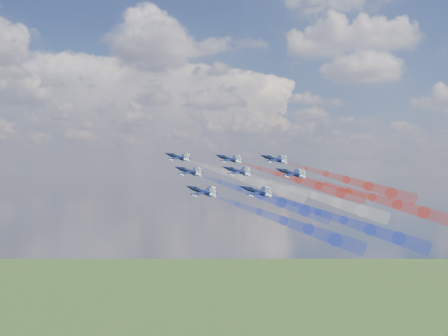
# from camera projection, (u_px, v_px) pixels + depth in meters

# --- Properties ---
(jet_lead) EXTENTS (13.58, 12.80, 7.31)m
(jet_lead) POSITION_uv_depth(u_px,v_px,m) (178.00, 157.00, 167.09)
(jet_lead) COLOR black
(trail_lead) EXTENTS (36.18, 23.42, 14.41)m
(trail_lead) POSITION_uv_depth(u_px,v_px,m) (242.00, 178.00, 153.36)
(trail_lead) COLOR white
(jet_inner_left) EXTENTS (13.58, 12.80, 7.31)m
(jet_inner_left) POSITION_uv_depth(u_px,v_px,m) (189.00, 171.00, 155.35)
(jet_inner_left) COLOR black
(trail_inner_left) EXTENTS (36.18, 23.42, 14.41)m
(trail_inner_left) POSITION_uv_depth(u_px,v_px,m) (260.00, 195.00, 141.62)
(trail_inner_left) COLOR #1A31E3
(jet_inner_right) EXTENTS (13.58, 12.80, 7.31)m
(jet_inner_right) POSITION_uv_depth(u_px,v_px,m) (229.00, 159.00, 167.96)
(jet_inner_right) COLOR black
(trail_inner_right) EXTENTS (36.18, 23.42, 14.41)m
(trail_inner_right) POSITION_uv_depth(u_px,v_px,m) (298.00, 180.00, 154.23)
(trail_inner_right) COLOR red
(jet_outer_left) EXTENTS (13.58, 12.80, 7.31)m
(jet_outer_left) POSITION_uv_depth(u_px,v_px,m) (202.00, 191.00, 139.87)
(jet_outer_left) COLOR black
(trail_outer_left) EXTENTS (36.18, 23.42, 14.41)m
(trail_outer_left) POSITION_uv_depth(u_px,v_px,m) (283.00, 220.00, 126.14)
(trail_outer_left) COLOR #1A31E3
(jet_center_third) EXTENTS (13.58, 12.80, 7.31)m
(jet_center_third) POSITION_uv_depth(u_px,v_px,m) (237.00, 171.00, 154.51)
(jet_center_third) COLOR black
(trail_center_third) EXTENTS (36.18, 23.42, 14.41)m
(trail_center_third) POSITION_uv_depth(u_px,v_px,m) (314.00, 195.00, 140.78)
(trail_center_third) COLOR white
(jet_outer_right) EXTENTS (13.58, 12.80, 7.31)m
(jet_outer_right) POSITION_uv_depth(u_px,v_px,m) (274.00, 159.00, 169.44)
(jet_outer_right) COLOR black
(trail_outer_right) EXTENTS (36.18, 23.42, 14.41)m
(trail_outer_right) POSITION_uv_depth(u_px,v_px,m) (346.00, 180.00, 155.71)
(trail_outer_right) COLOR red
(jet_rear_left) EXTENTS (13.58, 12.80, 7.31)m
(jet_rear_left) POSITION_uv_depth(u_px,v_px,m) (257.00, 192.00, 140.92)
(jet_rear_left) COLOR black
(trail_rear_left) EXTENTS (36.18, 23.42, 14.41)m
(trail_rear_left) POSITION_uv_depth(u_px,v_px,m) (343.00, 220.00, 127.19)
(trail_rear_left) COLOR #1A31E3
(jet_rear_right) EXTENTS (13.58, 12.80, 7.31)m
(jet_rear_right) POSITION_uv_depth(u_px,v_px,m) (291.00, 173.00, 155.24)
(jet_rear_right) COLOR black
(trail_rear_right) EXTENTS (36.18, 23.42, 14.41)m
(trail_rear_right) POSITION_uv_depth(u_px,v_px,m) (372.00, 197.00, 141.51)
(trail_rear_right) COLOR red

